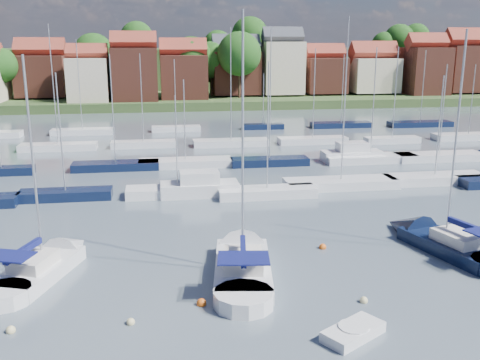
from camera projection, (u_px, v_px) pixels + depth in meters
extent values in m
plane|color=#404D57|center=(229.00, 151.00, 68.35)|extent=(260.00, 260.00, 0.00)
cube|color=silver|center=(39.00, 273.00, 31.33)|extent=(4.67, 6.97, 1.20)
cone|color=silver|center=(73.00, 248.00, 35.17)|extent=(3.57, 3.85, 2.68)
cylinder|color=silver|center=(6.00, 298.00, 28.27)|extent=(3.42, 3.42, 1.20)
cube|color=silver|center=(34.00, 261.00, 30.67)|extent=(2.66, 3.16, 0.70)
cylinder|color=#B2B2B7|center=(33.00, 163.00, 30.14)|extent=(0.14, 0.14, 11.93)
cylinder|color=#B2B2B7|center=(23.00, 253.00, 29.61)|extent=(1.28, 3.41, 0.10)
cube|color=#101450|center=(23.00, 251.00, 29.58)|extent=(1.41, 3.31, 0.35)
cube|color=#101450|center=(10.00, 256.00, 28.43)|extent=(2.69, 2.28, 0.08)
cube|color=silver|center=(243.00, 271.00, 31.59)|extent=(4.27, 8.08, 1.20)
cone|color=silver|center=(242.00, 242.00, 36.26)|extent=(3.71, 4.16, 3.21)
cylinder|color=silver|center=(244.00, 302.00, 27.86)|extent=(3.63, 3.63, 1.20)
cube|color=silver|center=(243.00, 260.00, 30.84)|extent=(2.68, 3.50, 0.70)
cylinder|color=#B2B2B7|center=(243.00, 141.00, 30.20)|extent=(0.14, 0.14, 14.27)
cylinder|color=#B2B2B7|center=(243.00, 253.00, 29.59)|extent=(0.70, 4.25, 0.10)
cube|color=#101450|center=(243.00, 251.00, 29.56)|extent=(0.87, 4.07, 0.35)
cube|color=#101450|center=(244.00, 258.00, 28.17)|extent=(2.97, 2.29, 0.08)
cube|color=black|center=(451.00, 249.00, 35.08)|extent=(4.74, 7.58, 1.20)
cone|color=black|center=(405.00, 228.00, 38.96)|extent=(3.76, 4.10, 2.94)
cube|color=silver|center=(458.00, 238.00, 34.41)|extent=(2.78, 3.38, 0.70)
cylinder|color=#B2B2B7|center=(456.00, 138.00, 33.72)|extent=(0.14, 0.14, 13.34)
cylinder|color=#B2B2B7|center=(471.00, 230.00, 33.34)|extent=(1.16, 3.79, 0.10)
cube|color=#101450|center=(472.00, 228.00, 33.30)|extent=(1.30, 3.66, 0.35)
cube|color=silver|center=(353.00, 333.00, 24.93)|extent=(3.43, 2.88, 0.61)
cylinder|color=silver|center=(353.00, 330.00, 24.88)|extent=(1.45, 1.45, 0.39)
sphere|color=beige|center=(11.00, 332.00, 25.40)|extent=(0.45, 0.45, 0.45)
sphere|color=beige|center=(131.00, 324.00, 26.15)|extent=(0.42, 0.42, 0.42)
sphere|color=#D85914|center=(202.00, 305.00, 28.07)|extent=(0.51, 0.51, 0.51)
sphere|color=beige|center=(364.00, 302.00, 28.36)|extent=(0.43, 0.43, 0.43)
sphere|color=#D85914|center=(323.00, 248.00, 35.83)|extent=(0.48, 0.48, 0.48)
cube|color=black|center=(66.00, 195.00, 47.12)|extent=(8.01, 2.24, 1.00)
cylinder|color=#B2B2B7|center=(60.00, 133.00, 45.74)|extent=(0.12, 0.12, 10.16)
cube|color=silver|center=(178.00, 192.00, 48.23)|extent=(9.22, 2.58, 1.00)
cylinder|color=#B2B2B7|center=(176.00, 142.00, 47.10)|extent=(0.12, 0.12, 8.18)
cube|color=silver|center=(267.00, 193.00, 47.86)|extent=(8.78, 2.46, 1.00)
cylinder|color=#B2B2B7|center=(268.00, 126.00, 46.37)|extent=(0.12, 0.12, 11.06)
cube|color=silver|center=(341.00, 184.00, 50.94)|extent=(10.79, 3.02, 1.00)
cylinder|color=#B2B2B7|center=(345.00, 101.00, 48.98)|extent=(0.12, 0.12, 14.87)
cube|color=silver|center=(434.00, 179.00, 52.71)|extent=(10.13, 2.84, 1.00)
cylinder|color=#B2B2B7|center=(439.00, 126.00, 51.40)|extent=(0.12, 0.12, 9.59)
cube|color=silver|center=(200.00, 190.00, 48.29)|extent=(7.00, 2.60, 1.40)
cube|color=silver|center=(199.00, 178.00, 48.02)|extent=(3.50, 2.20, 1.30)
cube|color=black|center=(1.00, 172.00, 55.94)|extent=(6.54, 1.83, 1.00)
cube|color=black|center=(116.00, 166.00, 58.27)|extent=(9.30, 2.60, 1.00)
cylinder|color=#B2B2B7|center=(113.00, 109.00, 56.73)|extent=(0.12, 0.12, 11.48)
cube|color=silver|center=(186.00, 163.00, 59.74)|extent=(10.40, 2.91, 1.00)
cylinder|color=#B2B2B7|center=(185.00, 120.00, 58.54)|extent=(0.12, 0.12, 8.77)
cube|color=black|center=(269.00, 162.00, 60.42)|extent=(8.80, 2.46, 1.00)
cylinder|color=#B2B2B7|center=(270.00, 94.00, 58.53)|extent=(0.12, 0.12, 14.33)
cube|color=silver|center=(370.00, 159.00, 62.04)|extent=(10.73, 3.00, 1.00)
cylinder|color=#B2B2B7|center=(374.00, 102.00, 60.42)|extent=(0.12, 0.12, 12.14)
cube|color=silver|center=(439.00, 157.00, 63.09)|extent=(10.48, 2.93, 1.00)
cylinder|color=#B2B2B7|center=(443.00, 109.00, 61.70)|extent=(0.12, 0.12, 10.28)
cube|color=silver|center=(352.00, 157.00, 62.53)|extent=(7.00, 2.60, 1.40)
cube|color=silver|center=(352.00, 148.00, 62.26)|extent=(3.50, 2.20, 1.30)
cube|color=silver|center=(59.00, 147.00, 69.12)|extent=(9.71, 2.72, 1.00)
cylinder|color=#B2B2B7|center=(53.00, 85.00, 67.17)|extent=(0.12, 0.12, 14.88)
cube|color=silver|center=(144.00, 145.00, 71.00)|extent=(8.49, 2.38, 1.00)
cylinder|color=#B2B2B7|center=(142.00, 98.00, 69.48)|extent=(0.12, 0.12, 11.31)
cube|color=silver|center=(231.00, 143.00, 72.00)|extent=(10.16, 2.85, 1.00)
cylinder|color=#B2B2B7|center=(231.00, 85.00, 70.07)|extent=(0.12, 0.12, 14.59)
cube|color=silver|center=(312.00, 141.00, 73.77)|extent=(9.53, 2.67, 1.00)
cylinder|color=#B2B2B7|center=(314.00, 94.00, 72.18)|extent=(0.12, 0.12, 11.91)
cube|color=silver|center=(392.00, 140.00, 74.04)|extent=(7.62, 2.13, 1.00)
cylinder|color=#B2B2B7|center=(395.00, 93.00, 72.42)|extent=(0.12, 0.12, 12.13)
cube|color=silver|center=(468.00, 137.00, 76.84)|extent=(10.17, 2.85, 1.00)
cylinder|color=#B2B2B7|center=(472.00, 99.00, 75.52)|extent=(0.12, 0.12, 9.73)
cube|color=silver|center=(83.00, 132.00, 81.17)|extent=(9.24, 2.59, 1.00)
cylinder|color=#B2B2B7|center=(79.00, 85.00, 79.42)|extent=(0.12, 0.12, 13.17)
cube|color=silver|center=(176.00, 129.00, 83.95)|extent=(7.57, 2.12, 1.00)
cylinder|color=#B2B2B7|center=(175.00, 93.00, 82.56)|extent=(0.12, 0.12, 10.24)
cube|color=black|center=(263.00, 127.00, 86.15)|extent=(6.58, 1.84, 1.00)
cylinder|color=#B2B2B7|center=(263.00, 99.00, 85.04)|extent=(0.12, 0.12, 8.01)
cube|color=black|center=(341.00, 125.00, 87.99)|extent=(9.92, 2.78, 1.00)
cylinder|color=#B2B2B7|center=(343.00, 89.00, 86.52)|extent=(0.12, 0.12, 10.92)
cube|color=black|center=(420.00, 124.00, 88.95)|extent=(10.55, 2.95, 1.00)
cylinder|color=#B2B2B7|center=(423.00, 86.00, 87.41)|extent=(0.12, 0.12, 11.51)
cube|color=#3C4E27|center=(191.00, 95.00, 142.04)|extent=(200.00, 70.00, 3.00)
cube|color=#3C4E27|center=(186.00, 72.00, 164.83)|extent=(200.00, 60.00, 14.00)
cube|color=brown|center=(42.00, 76.00, 117.18)|extent=(10.37, 9.97, 8.73)
cube|color=maroon|center=(40.00, 49.00, 115.79)|extent=(10.57, 5.13, 5.13)
cube|color=beige|center=(89.00, 80.00, 110.47)|extent=(8.09, 8.80, 8.96)
cube|color=maroon|center=(87.00, 53.00, 109.12)|extent=(8.25, 4.00, 4.00)
cube|color=brown|center=(135.00, 75.00, 112.49)|extent=(9.36, 10.17, 10.97)
cube|color=maroon|center=(133.00, 42.00, 110.85)|extent=(9.54, 4.63, 4.63)
cube|color=brown|center=(184.00, 77.00, 115.83)|extent=(9.90, 8.56, 9.42)
cube|color=maroon|center=(183.00, 49.00, 114.37)|extent=(10.10, 4.90, 4.90)
cube|color=brown|center=(236.00, 73.00, 122.23)|extent=(10.59, 8.93, 9.49)
cube|color=#383A42|center=(236.00, 46.00, 120.74)|extent=(10.80, 5.24, 5.24)
cube|color=beige|center=(282.00, 68.00, 122.70)|extent=(9.01, 8.61, 11.65)
cube|color=#383A42|center=(283.00, 37.00, 120.99)|extent=(9.19, 4.46, 4.46)
cube|color=brown|center=(324.00, 75.00, 125.83)|extent=(9.10, 9.34, 8.00)
cube|color=maroon|center=(325.00, 53.00, 124.57)|extent=(9.28, 4.50, 4.50)
cube|color=beige|center=(372.00, 75.00, 127.18)|extent=(10.86, 9.59, 7.88)
cube|color=maroon|center=(374.00, 52.00, 125.88)|extent=(11.07, 5.37, 5.37)
cube|color=brown|center=(424.00, 71.00, 126.11)|extent=(9.18, 9.96, 10.97)
cube|color=maroon|center=(427.00, 42.00, 124.47)|extent=(9.36, 4.54, 4.54)
cube|color=brown|center=(466.00, 69.00, 128.89)|extent=(11.39, 9.67, 10.76)
cube|color=maroon|center=(469.00, 40.00, 127.22)|extent=(11.62, 5.64, 5.64)
cylinder|color=#382619|center=(397.00, 62.00, 146.88)|extent=(0.50, 0.50, 4.47)
sphere|color=#235219|center=(399.00, 39.00, 145.38)|extent=(8.18, 8.18, 8.18)
cylinder|color=#382619|center=(212.00, 87.00, 121.49)|extent=(0.50, 0.50, 4.46)
sphere|color=#235219|center=(211.00, 60.00, 120.00)|extent=(8.15, 8.15, 8.15)
cylinder|color=#382619|center=(250.00, 63.00, 139.04)|extent=(0.50, 0.50, 5.15)
sphere|color=#235219|center=(250.00, 35.00, 137.32)|extent=(9.41, 9.41, 9.41)
cylinder|color=#382619|center=(138.00, 63.00, 137.34)|extent=(0.50, 0.50, 4.56)
sphere|color=#235219|center=(137.00, 38.00, 135.81)|extent=(8.34, 8.34, 8.34)
cylinder|color=#382619|center=(96.00, 84.00, 126.43)|extent=(0.50, 0.50, 5.15)
sphere|color=#235219|center=(94.00, 54.00, 124.71)|extent=(9.42, 9.42, 9.42)
cylinder|color=#382619|center=(28.00, 73.00, 125.53)|extent=(0.50, 0.50, 3.42)
sphere|color=#235219|center=(26.00, 53.00, 124.38)|extent=(6.26, 6.26, 6.26)
cylinder|color=#382619|center=(250.00, 85.00, 131.49)|extent=(0.50, 0.50, 3.77)
sphere|color=#235219|center=(250.00, 64.00, 130.23)|extent=(6.89, 6.89, 6.89)
cylinder|color=#382619|center=(239.00, 87.00, 117.43)|extent=(0.50, 0.50, 5.21)
sphere|color=#235219|center=(239.00, 54.00, 115.69)|extent=(9.53, 9.53, 9.53)
cylinder|color=#382619|center=(439.00, 86.00, 135.67)|extent=(0.50, 0.50, 2.97)
sphere|color=#235219|center=(440.00, 69.00, 134.67)|extent=(5.44, 5.44, 5.44)
cylinder|color=#382619|center=(192.00, 87.00, 118.68)|extent=(0.50, 0.50, 4.84)
sphere|color=#235219|center=(191.00, 57.00, 117.06)|extent=(8.85, 8.85, 8.85)
cylinder|color=#382619|center=(383.00, 63.00, 146.57)|extent=(0.50, 0.50, 3.72)
sphere|color=#235219|center=(384.00, 45.00, 145.32)|extent=(6.80, 6.80, 6.80)
cylinder|color=#382619|center=(424.00, 86.00, 127.20)|extent=(0.50, 0.50, 4.05)
sphere|color=#235219|center=(426.00, 63.00, 125.85)|extent=(7.40, 7.40, 7.40)
cylinder|color=#382619|center=(3.00, 92.00, 112.05)|extent=(0.50, 0.50, 4.00)
sphere|color=#235219|center=(0.00, 65.00, 110.71)|extent=(7.32, 7.32, 7.32)
cylinder|color=#382619|center=(218.00, 66.00, 137.61)|extent=(0.50, 0.50, 3.93)
sphere|color=#235219|center=(218.00, 44.00, 136.29)|extent=(7.19, 7.19, 7.19)
cylinder|color=#382619|center=(322.00, 86.00, 129.60)|extent=(0.50, 0.50, 3.82)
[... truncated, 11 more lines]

